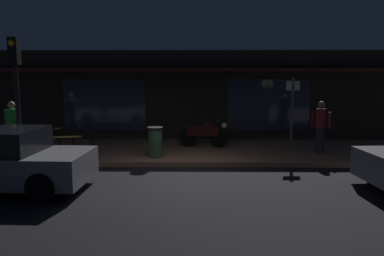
# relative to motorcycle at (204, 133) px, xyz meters

# --- Properties ---
(ground_plane) EXTENTS (60.00, 60.00, 0.00)m
(ground_plane) POSITION_rel_motorcycle_xyz_m (-0.68, -3.32, -0.65)
(ground_plane) COLOR black
(sidewalk_slab) EXTENTS (18.00, 4.00, 0.15)m
(sidewalk_slab) POSITION_rel_motorcycle_xyz_m (-0.68, -0.32, -0.57)
(sidewalk_slab) COLOR #8C6047
(sidewalk_slab) RESTS_ON ground_plane
(storefront_building) EXTENTS (18.00, 3.30, 3.60)m
(storefront_building) POSITION_rel_motorcycle_xyz_m (-0.68, 3.06, 1.16)
(storefront_building) COLOR black
(storefront_building) RESTS_ON ground_plane
(motorcycle) EXTENTS (1.70, 0.57, 0.97)m
(motorcycle) POSITION_rel_motorcycle_xyz_m (0.00, 0.00, 0.00)
(motorcycle) COLOR black
(motorcycle) RESTS_ON sidewalk_slab
(bicycle_parked) EXTENTS (1.64, 0.45, 0.91)m
(bicycle_parked) POSITION_rel_motorcycle_xyz_m (-4.41, -1.20, -0.14)
(bicycle_parked) COLOR black
(bicycle_parked) RESTS_ON sidewalk_slab
(person_photographer) EXTENTS (0.59, 0.44, 1.67)m
(person_photographer) POSITION_rel_motorcycle_xyz_m (-6.11, -1.20, 0.38)
(person_photographer) COLOR #28232D
(person_photographer) RESTS_ON sidewalk_slab
(person_bystander) EXTENTS (0.56, 0.44, 1.67)m
(person_bystander) POSITION_rel_motorcycle_xyz_m (3.72, -0.91, 0.38)
(person_bystander) COLOR #28232D
(person_bystander) RESTS_ON sidewalk_slab
(sign_post) EXTENTS (0.44, 0.09, 2.40)m
(sign_post) POSITION_rel_motorcycle_xyz_m (2.87, -0.56, 0.86)
(sign_post) COLOR #47474C
(sign_post) RESTS_ON sidewalk_slab
(trash_bin) EXTENTS (0.48, 0.48, 0.93)m
(trash_bin) POSITION_rel_motorcycle_xyz_m (-1.53, -1.65, -0.03)
(trash_bin) COLOR #2D4C33
(trash_bin) RESTS_ON sidewalk_slab
(traffic_light_pole) EXTENTS (0.24, 0.33, 3.60)m
(traffic_light_pole) POSITION_rel_motorcycle_xyz_m (-4.98, -3.09, 1.83)
(traffic_light_pole) COLOR black
(traffic_light_pole) RESTS_ON ground_plane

